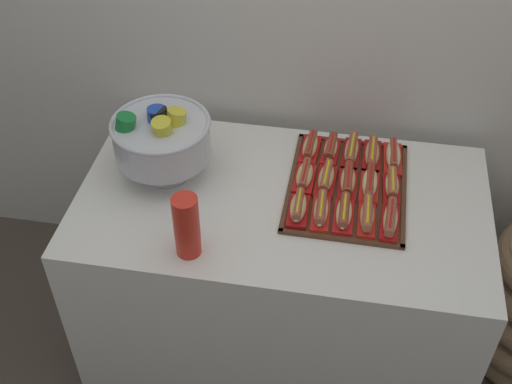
# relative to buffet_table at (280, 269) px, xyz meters

# --- Properties ---
(ground_plane) EXTENTS (10.00, 10.00, 0.00)m
(ground_plane) POSITION_rel_buffet_table_xyz_m (0.00, 0.00, -0.41)
(ground_plane) COLOR #4C4238
(buffet_table) EXTENTS (1.41, 0.80, 0.78)m
(buffet_table) POSITION_rel_buffet_table_xyz_m (0.00, 0.00, 0.00)
(buffet_table) COLOR white
(buffet_table) RESTS_ON ground_plane
(serving_tray) EXTENTS (0.41, 0.53, 0.01)m
(serving_tray) POSITION_rel_buffet_table_xyz_m (0.21, 0.09, 0.37)
(serving_tray) COLOR #56331E
(serving_tray) RESTS_ON buffet_table
(hot_dog_0) EXTENTS (0.07, 0.16, 0.06)m
(hot_dog_0) POSITION_rel_buffet_table_xyz_m (0.06, -0.07, 0.40)
(hot_dog_0) COLOR #B21414
(hot_dog_0) RESTS_ON serving_tray
(hot_dog_1) EXTENTS (0.06, 0.17, 0.06)m
(hot_dog_1) POSITION_rel_buffet_table_xyz_m (0.14, -0.08, 0.40)
(hot_dog_1) COLOR red
(hot_dog_1) RESTS_ON serving_tray
(hot_dog_2) EXTENTS (0.06, 0.16, 0.06)m
(hot_dog_2) POSITION_rel_buffet_table_xyz_m (0.21, -0.08, 0.40)
(hot_dog_2) COLOR red
(hot_dog_2) RESTS_ON serving_tray
(hot_dog_3) EXTENTS (0.06, 0.17, 0.06)m
(hot_dog_3) POSITION_rel_buffet_table_xyz_m (0.29, -0.08, 0.41)
(hot_dog_3) COLOR red
(hot_dog_3) RESTS_ON serving_tray
(hot_dog_4) EXTENTS (0.07, 0.18, 0.06)m
(hot_dog_4) POSITION_rel_buffet_table_xyz_m (0.36, -0.08, 0.40)
(hot_dog_4) COLOR #B21414
(hot_dog_4) RESTS_ON serving_tray
(hot_dog_5) EXTENTS (0.07, 0.16, 0.06)m
(hot_dog_5) POSITION_rel_buffet_table_xyz_m (0.06, 0.09, 0.40)
(hot_dog_5) COLOR red
(hot_dog_5) RESTS_ON serving_tray
(hot_dog_6) EXTENTS (0.07, 0.17, 0.06)m
(hot_dog_6) POSITION_rel_buffet_table_xyz_m (0.14, 0.09, 0.40)
(hot_dog_6) COLOR #B21414
(hot_dog_6) RESTS_ON serving_tray
(hot_dog_7) EXTENTS (0.07, 0.17, 0.06)m
(hot_dog_7) POSITION_rel_buffet_table_xyz_m (0.21, 0.09, 0.40)
(hot_dog_7) COLOR #B21414
(hot_dog_7) RESTS_ON serving_tray
(hot_dog_8) EXTENTS (0.07, 0.17, 0.06)m
(hot_dog_8) POSITION_rel_buffet_table_xyz_m (0.29, 0.09, 0.40)
(hot_dog_8) COLOR red
(hot_dog_8) RESTS_ON serving_tray
(hot_dog_9) EXTENTS (0.06, 0.16, 0.06)m
(hot_dog_9) POSITION_rel_buffet_table_xyz_m (0.36, 0.09, 0.40)
(hot_dog_9) COLOR #B21414
(hot_dog_9) RESTS_ON serving_tray
(hot_dog_10) EXTENTS (0.07, 0.17, 0.06)m
(hot_dog_10) POSITION_rel_buffet_table_xyz_m (0.07, 0.26, 0.40)
(hot_dog_10) COLOR red
(hot_dog_10) RESTS_ON serving_tray
(hot_dog_11) EXTENTS (0.07, 0.16, 0.06)m
(hot_dog_11) POSITION_rel_buffet_table_xyz_m (0.14, 0.25, 0.40)
(hot_dog_11) COLOR red
(hot_dog_11) RESTS_ON serving_tray
(hot_dog_12) EXTENTS (0.07, 0.19, 0.06)m
(hot_dog_12) POSITION_rel_buffet_table_xyz_m (0.22, 0.25, 0.40)
(hot_dog_12) COLOR #B21414
(hot_dog_12) RESTS_ON serving_tray
(hot_dog_13) EXTENTS (0.06, 0.18, 0.06)m
(hot_dog_13) POSITION_rel_buffet_table_xyz_m (0.29, 0.25, 0.40)
(hot_dog_13) COLOR #B21414
(hot_dog_13) RESTS_ON serving_tray
(hot_dog_14) EXTENTS (0.07, 0.18, 0.06)m
(hot_dog_14) POSITION_rel_buffet_table_xyz_m (0.37, 0.25, 0.40)
(hot_dog_14) COLOR red
(hot_dog_14) RESTS_ON serving_tray
(punch_bowl) EXTENTS (0.34, 0.34, 0.27)m
(punch_bowl) POSITION_rel_buffet_table_xyz_m (-0.43, 0.06, 0.53)
(punch_bowl) COLOR silver
(punch_bowl) RESTS_ON buffet_table
(cup_stack) EXTENTS (0.08, 0.08, 0.22)m
(cup_stack) POSITION_rel_buffet_table_xyz_m (-0.26, -0.29, 0.48)
(cup_stack) COLOR red
(cup_stack) RESTS_ON buffet_table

